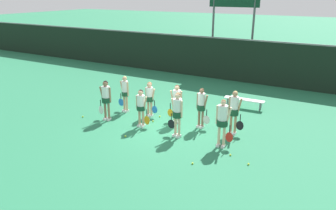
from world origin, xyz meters
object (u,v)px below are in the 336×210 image
tennis_ball_2 (141,109)px  tennis_ball_4 (230,155)px  bench_courtside (244,100)px  player_8 (234,109)px  tennis_ball_3 (193,163)px  scoreboard (234,4)px  player_3 (223,119)px  tennis_ball_1 (108,109)px  player_2 (177,111)px  tennis_ball_5 (160,116)px  player_0 (106,97)px  tennis_ball_0 (125,136)px  player_4 (125,91)px  tennis_ball_7 (153,121)px  tennis_ball_6 (83,117)px  player_1 (141,105)px  player_6 (177,100)px  tennis_ball_8 (248,164)px  player_7 (201,105)px

tennis_ball_2 → tennis_ball_4: 5.71m
bench_courtside → tennis_ball_4: bench_courtside is taller
player_8 → tennis_ball_3: 3.15m
scoreboard → player_3: (3.54, -10.83, -3.53)m
tennis_ball_1 → player_2: bearing=-13.1°
tennis_ball_5 → player_2: bearing=-41.0°
player_0 → tennis_ball_3: bearing=-26.7°
bench_courtside → tennis_ball_0: bench_courtside is taller
tennis_ball_0 → player_4: bearing=126.4°
tennis_ball_5 → tennis_ball_7: 0.65m
tennis_ball_4 → tennis_ball_6: (-6.99, 0.18, 0.00)m
tennis_ball_6 → player_1: bearing=8.7°
tennis_ball_0 → tennis_ball_7: (0.10, 1.85, -0.00)m
player_1 → tennis_ball_4: bearing=-13.3°
player_0 → tennis_ball_6: size_ratio=25.57×
player_6 → tennis_ball_8: bearing=-39.3°
player_0 → player_2: 3.51m
player_8 → tennis_ball_7: player_8 is taller
tennis_ball_7 → tennis_ball_5: bearing=94.0°
scoreboard → player_4: 10.39m
tennis_ball_6 → player_8: bearing=14.0°
bench_courtside → tennis_ball_4: bearing=-79.8°
bench_courtside → tennis_ball_5: (-2.89, -3.11, -0.35)m
player_4 → player_6: player_4 is taller
player_6 → tennis_ball_1: player_6 is taller
player_4 → player_8: player_8 is taller
scoreboard → tennis_ball_7: size_ratio=89.11×
tennis_ball_1 → tennis_ball_7: bearing=-4.2°
tennis_ball_5 → player_6: bearing=-9.9°
bench_courtside → tennis_ball_3: 6.23m
player_3 → player_6: 2.82m
tennis_ball_1 → tennis_ball_3: same height
player_3 → tennis_ball_7: 3.66m
tennis_ball_5 → tennis_ball_7: bearing=-86.0°
scoreboard → tennis_ball_7: 11.05m
player_3 → tennis_ball_1: size_ratio=26.88×
bench_courtside → player_1: 5.37m
player_1 → tennis_ball_4: 4.25m
tennis_ball_3 → tennis_ball_8: bearing=28.0°
tennis_ball_1 → tennis_ball_8: (7.36, -1.80, 0.00)m
tennis_ball_6 → player_3: bearing=3.0°
player_7 → tennis_ball_1: size_ratio=25.31×
scoreboard → player_1: bearing=-90.1°
player_8 → tennis_ball_2: size_ratio=24.86×
player_7 → tennis_ball_4: 2.76m
player_7 → tennis_ball_1: (-4.72, -0.27, -0.95)m
bench_courtside → tennis_ball_2: 4.98m
player_2 → player_8: bearing=46.4°
tennis_ball_0 → tennis_ball_4: size_ratio=1.05×
player_8 → tennis_ball_6: bearing=-166.8°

